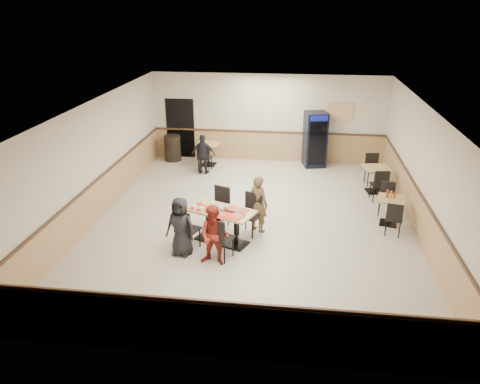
# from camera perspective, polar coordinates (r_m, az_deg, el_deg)

# --- Properties ---
(ground) EXTENTS (10.00, 10.00, 0.00)m
(ground) POSITION_cam_1_polar(r_m,az_deg,el_deg) (12.02, 1.61, -3.56)
(ground) COLOR beige
(ground) RESTS_ON ground
(room_shell) EXTENTS (10.00, 10.00, 10.00)m
(room_shell) POSITION_cam_1_polar(r_m,az_deg,el_deg) (14.13, 9.87, 2.70)
(room_shell) COLOR silver
(room_shell) RESTS_ON ground
(main_table) EXTENTS (1.69, 1.26, 0.81)m
(main_table) POSITION_cam_1_polar(r_m,az_deg,el_deg) (10.81, -2.27, -3.52)
(main_table) COLOR black
(main_table) RESTS_ON ground
(main_chairs) EXTENTS (1.90, 2.15, 1.03)m
(main_chairs) POSITION_cam_1_polar(r_m,az_deg,el_deg) (10.84, -2.51, -3.58)
(main_chairs) COLOR black
(main_chairs) RESTS_ON ground
(diner_woman_left) EXTENTS (0.74, 0.56, 1.36)m
(diner_woman_left) POSITION_cam_1_polar(r_m,az_deg,el_deg) (10.30, -7.25, -4.21)
(diner_woman_left) COLOR black
(diner_woman_left) RESTS_ON ground
(diner_woman_right) EXTENTS (0.73, 0.61, 1.35)m
(diner_woman_right) POSITION_cam_1_polar(r_m,az_deg,el_deg) (9.87, -3.12, -5.33)
(diner_woman_right) COLOR maroon
(diner_woman_right) RESTS_ON ground
(diner_man_opposite) EXTENTS (0.62, 0.56, 1.43)m
(diner_man_opposite) POSITION_cam_1_polar(r_m,az_deg,el_deg) (11.26, 2.26, -1.45)
(diner_man_opposite) COLOR brown
(diner_man_opposite) RESTS_ON ground
(lone_diner) EXTENTS (0.77, 0.33, 1.31)m
(lone_diner) POSITION_cam_1_polar(r_m,az_deg,el_deg) (15.12, -4.50, 4.58)
(lone_diner) COLOR black
(lone_diner) RESTS_ON ground
(tabletop_clutter) EXTENTS (1.39, 0.91, 0.12)m
(tabletop_clutter) POSITION_cam_1_polar(r_m,az_deg,el_deg) (10.63, -2.41, -2.20)
(tabletop_clutter) COLOR red
(tabletop_clutter) RESTS_ON main_table
(side_table_near) EXTENTS (0.78, 0.78, 0.70)m
(side_table_near) POSITION_cam_1_polar(r_m,az_deg,el_deg) (12.27, 17.84, -1.76)
(side_table_near) COLOR black
(side_table_near) RESTS_ON ground
(side_table_near_chair_south) EXTENTS (0.49, 0.49, 0.89)m
(side_table_near_chair_south) POSITION_cam_1_polar(r_m,az_deg,el_deg) (11.78, 18.27, -2.96)
(side_table_near_chair_south) COLOR black
(side_table_near_chair_south) RESTS_ON ground
(side_table_near_chair_north) EXTENTS (0.49, 0.49, 0.89)m
(side_table_near_chair_north) POSITION_cam_1_polar(r_m,az_deg,el_deg) (12.79, 17.43, -0.83)
(side_table_near_chair_north) COLOR black
(side_table_near_chair_north) RESTS_ON ground
(side_table_far) EXTENTS (0.81, 0.81, 0.77)m
(side_table_far) POSITION_cam_1_polar(r_m,az_deg,el_deg) (14.20, 16.23, 1.92)
(side_table_far) COLOR black
(side_table_far) RESTS_ON ground
(side_table_far_chair_south) EXTENTS (0.51, 0.51, 0.97)m
(side_table_far_chair_south) POSITION_cam_1_polar(r_m,az_deg,el_deg) (13.64, 16.57, 0.93)
(side_table_far_chair_south) COLOR black
(side_table_far_chair_south) RESTS_ON ground
(side_table_far_chair_north) EXTENTS (0.51, 0.51, 0.97)m
(side_table_far_chair_north) POSITION_cam_1_polar(r_m,az_deg,el_deg) (14.78, 15.90, 2.65)
(side_table_far_chair_north) COLOR black
(side_table_far_chair_north) RESTS_ON ground
(condiment_caddy) EXTENTS (0.23, 0.06, 0.20)m
(condiment_caddy) POSITION_cam_1_polar(r_m,az_deg,el_deg) (12.19, 17.84, -0.27)
(condiment_caddy) COLOR red
(condiment_caddy) RESTS_ON side_table_near
(back_table) EXTENTS (0.77, 0.77, 0.77)m
(back_table) POSITION_cam_1_polar(r_m,az_deg,el_deg) (15.98, -3.87, 5.05)
(back_table) COLOR black
(back_table) RESTS_ON ground
(back_table_chair_lone) EXTENTS (0.48, 0.48, 0.97)m
(back_table_chair_lone) POSITION_cam_1_polar(r_m,az_deg,el_deg) (15.41, -4.30, 4.28)
(back_table_chair_lone) COLOR black
(back_table_chair_lone) RESTS_ON ground
(pepsi_cooler) EXTENTS (0.83, 0.84, 1.85)m
(pepsi_cooler) POSITION_cam_1_polar(r_m,az_deg,el_deg) (15.97, 9.12, 6.35)
(pepsi_cooler) COLOR black
(pepsi_cooler) RESTS_ON ground
(trash_bin) EXTENTS (0.57, 0.57, 0.89)m
(trash_bin) POSITION_cam_1_polar(r_m,az_deg,el_deg) (16.63, -8.22, 5.33)
(trash_bin) COLOR black
(trash_bin) RESTS_ON ground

